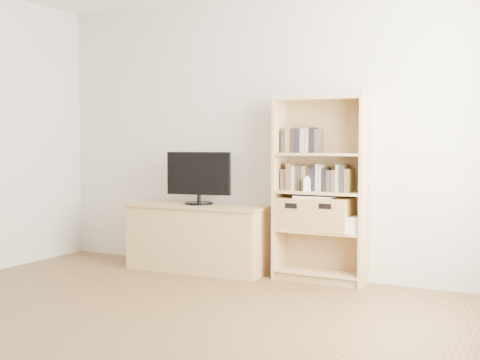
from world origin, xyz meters
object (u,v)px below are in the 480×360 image
Objects in this scene: basket_left at (297,213)px; basket_right at (331,214)px; bookshelf at (320,189)px; baby_monitor at (307,185)px; tv_stand at (199,238)px; laptop at (315,197)px; television at (199,178)px.

basket_right is at bearing 0.10° from basket_left.
baby_monitor is (-0.09, -0.09, 0.04)m from bookshelf.
laptop reaches higher than tv_stand.
laptop is at bearing -6.17° from television.
laptop is (0.05, 0.08, -0.11)m from baby_monitor.
baby_monitor is 0.33× the size of basket_left.
television is 1.87× the size of basket_left.
baby_monitor is 0.14m from laptop.
baby_monitor reaches higher than basket_left.
basket_right is (0.10, -0.00, -0.22)m from bookshelf.
baby_monitor is at bearing -125.42° from laptop.
tv_stand is 2.10× the size of television.
basket_right is at bearing -2.60° from bookshelf.
television is (-1.17, -0.10, 0.07)m from bookshelf.
baby_monitor is at bearing -154.17° from basket_right.
laptop is (1.13, 0.09, -0.14)m from television.
bookshelf is 0.24m from basket_right.
tv_stand is at bearing -179.49° from laptop.
bookshelf is 4.82× the size of basket_left.
bookshelf is at bearing 1.30° from basket_left.
basket_left is 1.00× the size of laptop.
bookshelf is 4.79× the size of laptop.
television reaches higher than laptop.
television is 1.86× the size of laptop.
laptop is (-0.04, -0.02, -0.07)m from bookshelf.
tv_stand is 3.91× the size of laptop.
tv_stand is 3.93× the size of basket_left.
baby_monitor reaches higher than tv_stand.
bookshelf is at bearing 1.63° from tv_stand.
basket_left is (0.96, 0.10, -0.29)m from television.
basket_right is 1.03× the size of laptop.
baby_monitor is at bearing -2.72° from tv_stand.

